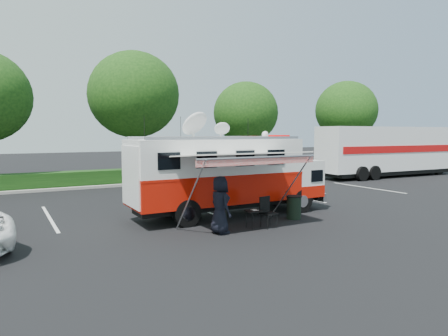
{
  "coord_description": "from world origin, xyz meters",
  "views": [
    {
      "loc": [
        -8.08,
        -13.9,
        3.34
      ],
      "look_at": [
        0.0,
        0.5,
        1.9
      ],
      "focal_mm": 32.0,
      "sensor_mm": 36.0,
      "label": 1
    }
  ],
  "objects_px": {
    "folding_table": "(257,211)",
    "semi_trailer": "(389,150)",
    "trash_bin": "(294,207)",
    "command_truck": "(228,174)"
  },
  "relations": [
    {
      "from": "trash_bin",
      "to": "semi_trailer",
      "type": "xyz_separation_m",
      "value": [
        16.21,
        8.49,
        1.56
      ]
    },
    {
      "from": "command_truck",
      "to": "trash_bin",
      "type": "height_order",
      "value": "command_truck"
    },
    {
      "from": "trash_bin",
      "to": "semi_trailer",
      "type": "relative_size",
      "value": 0.07
    },
    {
      "from": "folding_table",
      "to": "trash_bin",
      "type": "distance_m",
      "value": 2.22
    },
    {
      "from": "folding_table",
      "to": "command_truck",
      "type": "bearing_deg",
      "value": 84.57
    },
    {
      "from": "trash_bin",
      "to": "command_truck",
      "type": "bearing_deg",
      "value": 136.73
    },
    {
      "from": "semi_trailer",
      "to": "command_truck",
      "type": "bearing_deg",
      "value": -159.76
    },
    {
      "from": "folding_table",
      "to": "trash_bin",
      "type": "relative_size",
      "value": 0.89
    },
    {
      "from": "folding_table",
      "to": "semi_trailer",
      "type": "relative_size",
      "value": 0.06
    },
    {
      "from": "command_truck",
      "to": "folding_table",
      "type": "xyz_separation_m",
      "value": [
        -0.23,
        -2.38,
        -1.11
      ]
    }
  ]
}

